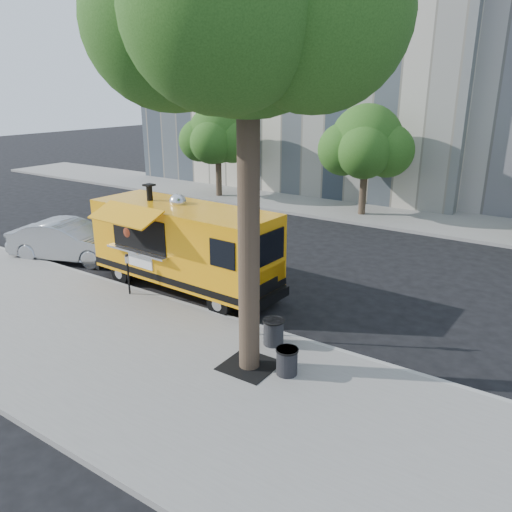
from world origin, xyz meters
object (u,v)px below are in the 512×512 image
(food_truck, at_px, (183,244))
(trash_bin_left, at_px, (287,361))
(sign_post, at_px, (243,274))
(trash_bin_right, at_px, (273,331))
(far_tree_a, at_px, (218,134))
(far_tree_b, at_px, (366,141))
(sedan, at_px, (70,241))
(parking_meter, at_px, (128,269))

(food_truck, xyz_separation_m, trash_bin_left, (5.53, -2.77, -1.08))
(sign_post, xyz_separation_m, trash_bin_right, (0.96, -0.03, -1.34))
(far_tree_a, bearing_deg, far_tree_b, 2.54)
(far_tree_b, distance_m, trash_bin_left, 16.30)
(sedan, bearing_deg, food_truck, -106.12)
(far_tree_b, distance_m, parking_meter, 14.48)
(sign_post, distance_m, trash_bin_left, 2.60)
(food_truck, height_order, sedan, food_truck)
(parking_meter, height_order, sedan, sedan)
(far_tree_a, bearing_deg, sign_post, -50.17)
(sedan, bearing_deg, far_tree_a, -7.31)
(parking_meter, distance_m, food_truck, 1.90)
(far_tree_b, bearing_deg, sedan, -117.85)
(sign_post, relative_size, trash_bin_right, 4.48)
(far_tree_a, distance_m, far_tree_b, 9.01)
(far_tree_b, distance_m, food_truck, 12.77)
(trash_bin_right, bearing_deg, sedan, 171.20)
(sign_post, height_order, food_truck, food_truck)
(far_tree_b, height_order, parking_meter, far_tree_b)
(sign_post, distance_m, sedan, 9.45)
(sign_post, bearing_deg, far_tree_a, 129.83)
(parking_meter, distance_m, sedan, 4.90)
(sign_post, bearing_deg, trash_bin_right, -1.84)
(sedan, height_order, trash_bin_right, sedan)
(far_tree_b, bearing_deg, far_tree_a, -177.46)
(far_tree_b, bearing_deg, sign_post, -79.85)
(sedan, distance_m, trash_bin_right, 10.34)
(far_tree_a, bearing_deg, sedan, -79.46)
(trash_bin_right, bearing_deg, sign_post, 178.16)
(far_tree_a, bearing_deg, trash_bin_left, -47.82)
(trash_bin_left, height_order, trash_bin_right, trash_bin_right)
(far_tree_b, xyz_separation_m, trash_bin_right, (3.51, -14.28, -3.33))
(far_tree_a, relative_size, sedan, 1.15)
(sedan, relative_size, trash_bin_left, 7.42)
(food_truck, bearing_deg, far_tree_a, 125.68)
(far_tree_a, height_order, sedan, far_tree_a)
(far_tree_b, relative_size, sedan, 1.18)
(sign_post, height_order, trash_bin_left, sign_post)
(sign_post, xyz_separation_m, parking_meter, (-4.55, 0.20, -0.87))
(sedan, bearing_deg, sign_post, -117.36)
(food_truck, height_order, trash_bin_left, food_truck)
(food_truck, height_order, trash_bin_right, food_truck)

